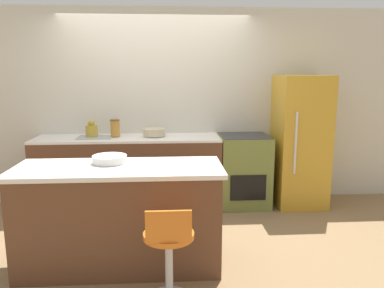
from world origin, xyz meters
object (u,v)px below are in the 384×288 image
(oven_range, at_px, (244,170))
(stool_chair, at_px, (169,255))
(kettle, at_px, (92,130))
(mixing_bowl, at_px, (154,132))
(refrigerator, at_px, (300,141))

(oven_range, relative_size, stool_chair, 1.17)
(kettle, relative_size, mixing_bowl, 0.76)
(refrigerator, height_order, kettle, refrigerator)
(refrigerator, bearing_deg, stool_chair, -129.27)
(oven_range, bearing_deg, refrigerator, -1.09)
(oven_range, distance_m, refrigerator, 0.84)
(oven_range, bearing_deg, stool_chair, -115.05)
(stool_chair, height_order, mixing_bowl, mixing_bowl)
(refrigerator, distance_m, kettle, 2.73)
(stool_chair, bearing_deg, mixing_bowl, 94.58)
(stool_chair, xyz_separation_m, mixing_bowl, (-0.18, 2.19, 0.59))
(oven_range, xyz_separation_m, stool_chair, (-1.01, -2.15, -0.07))
(oven_range, height_order, mixing_bowl, mixing_bowl)
(oven_range, distance_m, kettle, 2.06)
(oven_range, xyz_separation_m, refrigerator, (0.74, -0.01, 0.39))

